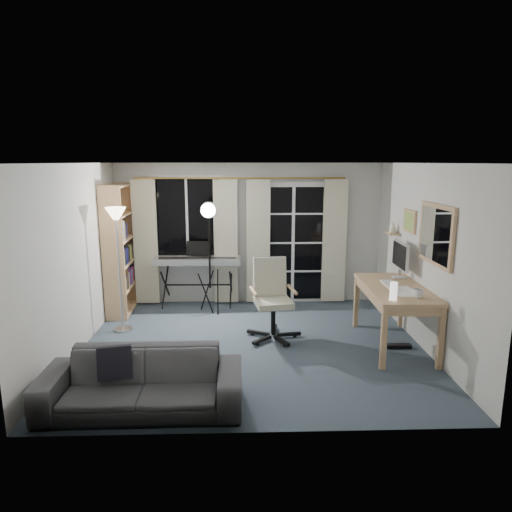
{
  "coord_description": "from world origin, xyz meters",
  "views": [
    {
      "loc": [
        -0.14,
        -5.74,
        2.42
      ],
      "look_at": [
        0.06,
        0.35,
        1.15
      ],
      "focal_mm": 32.0,
      "sensor_mm": 36.0,
      "label": 1
    }
  ],
  "objects_px": {
    "torchiere_lamp": "(117,232)",
    "sofa": "(141,373)",
    "office_chair": "(271,291)",
    "monitor": "(400,256)",
    "bookshelf": "(117,253)",
    "studio_light": "(209,223)",
    "desk": "(395,294)",
    "keyboard_piano": "(198,262)",
    "mug": "(418,292)"
  },
  "relations": [
    {
      "from": "bookshelf",
      "to": "keyboard_piano",
      "type": "xyz_separation_m",
      "value": [
        1.26,
        0.21,
        -0.2
      ]
    },
    {
      "from": "bookshelf",
      "to": "desk",
      "type": "distance_m",
      "value": 4.3
    },
    {
      "from": "desk",
      "to": "sofa",
      "type": "height_order",
      "value": "desk"
    },
    {
      "from": "torchiere_lamp",
      "to": "bookshelf",
      "type": "bearing_deg",
      "value": 106.3
    },
    {
      "from": "torchiere_lamp",
      "to": "office_chair",
      "type": "bearing_deg",
      "value": -7.21
    },
    {
      "from": "mug",
      "to": "keyboard_piano",
      "type": "bearing_deg",
      "value": 141.76
    },
    {
      "from": "sofa",
      "to": "office_chair",
      "type": "bearing_deg",
      "value": 53.31
    },
    {
      "from": "keyboard_piano",
      "to": "studio_light",
      "type": "bearing_deg",
      "value": -56.35
    },
    {
      "from": "bookshelf",
      "to": "studio_light",
      "type": "bearing_deg",
      "value": -7.63
    },
    {
      "from": "keyboard_piano",
      "to": "office_chair",
      "type": "bearing_deg",
      "value": -47.81
    },
    {
      "from": "mug",
      "to": "sofa",
      "type": "relative_size",
      "value": 0.07
    },
    {
      "from": "studio_light",
      "to": "office_chair",
      "type": "xyz_separation_m",
      "value": [
        0.92,
        -0.98,
        -0.83
      ]
    },
    {
      "from": "office_chair",
      "to": "monitor",
      "type": "height_order",
      "value": "monitor"
    },
    {
      "from": "desk",
      "to": "sofa",
      "type": "bearing_deg",
      "value": -152.01
    },
    {
      "from": "bookshelf",
      "to": "office_chair",
      "type": "relative_size",
      "value": 1.87
    },
    {
      "from": "studio_light",
      "to": "desk",
      "type": "relative_size",
      "value": 1.2
    },
    {
      "from": "bookshelf",
      "to": "torchiere_lamp",
      "type": "distance_m",
      "value": 0.99
    },
    {
      "from": "studio_light",
      "to": "bookshelf",
      "type": "bearing_deg",
      "value": 173.3
    },
    {
      "from": "mug",
      "to": "sofa",
      "type": "bearing_deg",
      "value": -162.13
    },
    {
      "from": "torchiere_lamp",
      "to": "mug",
      "type": "relative_size",
      "value": 13.45
    },
    {
      "from": "mug",
      "to": "sofa",
      "type": "distance_m",
      "value": 3.3
    },
    {
      "from": "monitor",
      "to": "mug",
      "type": "xyz_separation_m",
      "value": [
        -0.1,
        -0.95,
        -0.24
      ]
    },
    {
      "from": "torchiere_lamp",
      "to": "sofa",
      "type": "xyz_separation_m",
      "value": [
        0.75,
        -2.19,
        -1.06
      ]
    },
    {
      "from": "monitor",
      "to": "torchiere_lamp",
      "type": "bearing_deg",
      "value": 178.07
    },
    {
      "from": "studio_light",
      "to": "sofa",
      "type": "bearing_deg",
      "value": -100.8
    },
    {
      "from": "bookshelf",
      "to": "office_chair",
      "type": "xyz_separation_m",
      "value": [
        2.4,
        -1.12,
        -0.33
      ]
    },
    {
      "from": "torchiere_lamp",
      "to": "studio_light",
      "type": "relative_size",
      "value": 0.97
    },
    {
      "from": "torchiere_lamp",
      "to": "monitor",
      "type": "height_order",
      "value": "torchiere_lamp"
    },
    {
      "from": "torchiere_lamp",
      "to": "keyboard_piano",
      "type": "bearing_deg",
      "value": 46.27
    },
    {
      "from": "mug",
      "to": "studio_light",
      "type": "bearing_deg",
      "value": 144.26
    },
    {
      "from": "keyboard_piano",
      "to": "office_chair",
      "type": "relative_size",
      "value": 1.3
    },
    {
      "from": "bookshelf",
      "to": "monitor",
      "type": "distance_m",
      "value": 4.34
    },
    {
      "from": "studio_light",
      "to": "sofa",
      "type": "distance_m",
      "value": 3.13
    },
    {
      "from": "monitor",
      "to": "office_chair",
      "type": "bearing_deg",
      "value": -177.32
    },
    {
      "from": "office_chair",
      "to": "sofa",
      "type": "xyz_separation_m",
      "value": [
        -1.41,
        -1.91,
        -0.27
      ]
    },
    {
      "from": "office_chair",
      "to": "monitor",
      "type": "distance_m",
      "value": 1.86
    },
    {
      "from": "desk",
      "to": "monitor",
      "type": "xyz_separation_m",
      "value": [
        0.2,
        0.45,
        0.41
      ]
    },
    {
      "from": "keyboard_piano",
      "to": "monitor",
      "type": "distance_m",
      "value": 3.23
    },
    {
      "from": "studio_light",
      "to": "office_chair",
      "type": "relative_size",
      "value": 1.66
    },
    {
      "from": "desk",
      "to": "studio_light",
      "type": "bearing_deg",
      "value": 152.65
    },
    {
      "from": "keyboard_piano",
      "to": "office_chair",
      "type": "xyz_separation_m",
      "value": [
        1.14,
        -1.33,
        -0.13
      ]
    },
    {
      "from": "mug",
      "to": "desk",
      "type": "bearing_deg",
      "value": 101.31
    },
    {
      "from": "mug",
      "to": "bookshelf",
      "type": "bearing_deg",
      "value": 153.7
    },
    {
      "from": "keyboard_piano",
      "to": "desk",
      "type": "height_order",
      "value": "keyboard_piano"
    },
    {
      "from": "studio_light",
      "to": "sofa",
      "type": "relative_size",
      "value": 0.94
    },
    {
      "from": "bookshelf",
      "to": "mug",
      "type": "xyz_separation_m",
      "value": [
        4.11,
        -2.03,
        -0.1
      ]
    },
    {
      "from": "bookshelf",
      "to": "torchiere_lamp",
      "type": "relative_size",
      "value": 1.16
    },
    {
      "from": "torchiere_lamp",
      "to": "desk",
      "type": "relative_size",
      "value": 1.17
    },
    {
      "from": "studio_light",
      "to": "monitor",
      "type": "relative_size",
      "value": 3.14
    },
    {
      "from": "keyboard_piano",
      "to": "mug",
      "type": "relative_size",
      "value": 10.8
    }
  ]
}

